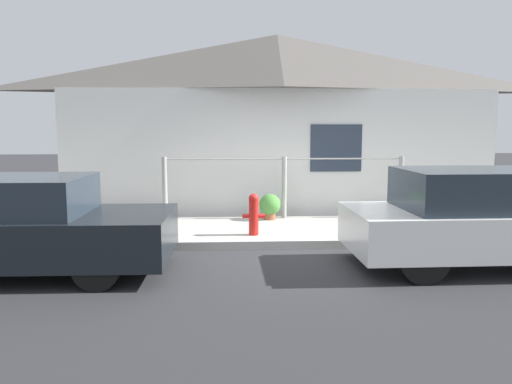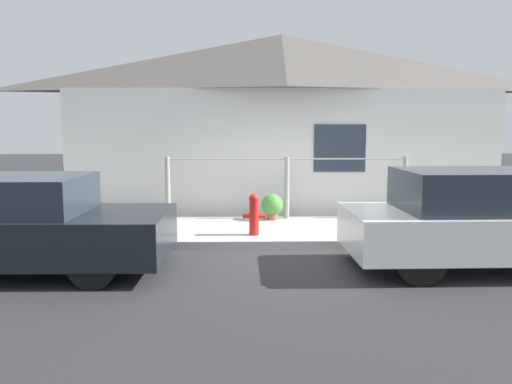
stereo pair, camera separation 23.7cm
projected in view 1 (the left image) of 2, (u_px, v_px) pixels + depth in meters
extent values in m
plane|color=#2D2D30|center=(298.00, 249.00, 8.10)|extent=(60.00, 60.00, 0.00)
cube|color=#B2AFA8|center=(290.00, 231.00, 9.21)|extent=(24.00, 2.26, 0.13)
cube|color=white|center=(281.00, 155.00, 10.62)|extent=(9.31, 0.12, 2.78)
cube|color=#2D3847|center=(336.00, 148.00, 10.60)|extent=(1.10, 0.04, 1.00)
pyramid|color=#605B56|center=(277.00, 63.00, 11.39)|extent=(9.71, 2.20, 1.28)
cylinder|color=#999993|center=(165.00, 188.00, 9.96)|extent=(0.10, 0.10, 1.25)
cylinder|color=#999993|center=(284.00, 187.00, 10.09)|extent=(0.10, 0.10, 1.25)
cylinder|color=#999993|center=(400.00, 187.00, 10.22)|extent=(0.10, 0.10, 1.25)
cylinder|color=#999993|center=(284.00, 159.00, 10.02)|extent=(4.80, 0.03, 0.03)
cube|color=black|center=(12.00, 236.00, 6.65)|extent=(4.23, 1.76, 0.60)
cylinder|color=black|center=(124.00, 240.00, 7.46)|extent=(0.58, 0.21, 0.58)
cylinder|color=black|center=(97.00, 267.00, 6.01)|extent=(0.58, 0.21, 0.58)
cube|color=white|center=(489.00, 230.00, 7.00)|extent=(3.95, 1.67, 0.58)
cube|color=#232D38|center=(481.00, 189.00, 6.92)|extent=(2.18, 1.46, 0.56)
cylinder|color=black|center=(388.00, 235.00, 7.64)|extent=(0.65, 0.21, 0.65)
cylinder|color=black|center=(424.00, 258.00, 6.26)|extent=(0.65, 0.21, 0.65)
cylinder|color=red|center=(254.00, 218.00, 8.52)|extent=(0.17, 0.17, 0.59)
sphere|color=red|center=(254.00, 199.00, 8.48)|extent=(0.17, 0.17, 0.17)
cylinder|color=red|center=(247.00, 216.00, 8.51)|extent=(0.15, 0.07, 0.07)
cylinder|color=red|center=(261.00, 216.00, 8.52)|extent=(0.15, 0.07, 0.07)
cylinder|color=#9E5638|center=(270.00, 216.00, 9.99)|extent=(0.23, 0.23, 0.14)
sphere|color=#4C8E3D|center=(270.00, 205.00, 9.96)|extent=(0.43, 0.43, 0.43)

